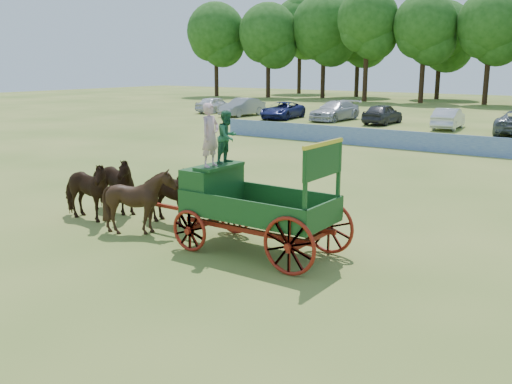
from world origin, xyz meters
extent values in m
plane|color=#AAA04C|center=(0.00, 0.00, 0.00)|extent=(160.00, 160.00, 0.00)
imported|color=#331D0E|center=(-4.28, -1.95, 0.94)|extent=(2.27, 1.13, 1.87)
imported|color=#331D0E|center=(-4.28, -0.85, 0.94)|extent=(2.31, 1.24, 1.87)
imported|color=#331D0E|center=(-1.88, -1.95, 0.94)|extent=(1.95, 1.80, 1.88)
imported|color=#331D0E|center=(-1.88, -0.85, 0.94)|extent=(2.26, 1.11, 1.87)
cube|color=#9C2C0F|center=(0.32, -1.40, 0.60)|extent=(0.12, 2.00, 0.12)
cube|color=#9C2C0F|center=(3.32, -1.40, 0.60)|extent=(0.12, 2.00, 0.12)
cube|color=#9C2C0F|center=(1.82, -1.95, 0.72)|extent=(3.80, 0.10, 0.12)
cube|color=#9C2C0F|center=(1.82, -0.85, 0.72)|extent=(3.80, 0.10, 0.12)
cube|color=#9C2C0F|center=(-0.58, -1.40, 0.75)|extent=(2.80, 0.09, 0.09)
cube|color=#194B1E|center=(1.82, -1.40, 1.00)|extent=(3.80, 1.80, 0.10)
cube|color=#194B1E|center=(1.82, -2.28, 1.30)|extent=(3.80, 0.06, 0.55)
cube|color=#194B1E|center=(1.82, -0.52, 1.30)|extent=(3.80, 0.06, 0.55)
cube|color=#194B1E|center=(3.70, -1.40, 1.30)|extent=(0.06, 1.80, 0.55)
cube|color=#194B1E|center=(0.32, -1.40, 1.55)|extent=(0.85, 1.70, 1.05)
cube|color=#194B1E|center=(0.57, -1.40, 2.12)|extent=(0.55, 1.50, 0.08)
cube|color=#194B1E|center=(-0.06, -1.40, 1.35)|extent=(0.10, 1.60, 0.65)
cube|color=#194B1E|center=(0.12, -1.40, 1.05)|extent=(0.55, 1.60, 0.06)
cube|color=#194B1E|center=(3.62, -2.20, 1.95)|extent=(0.08, 0.08, 1.80)
cube|color=#194B1E|center=(3.62, -0.60, 1.95)|extent=(0.08, 0.08, 1.80)
cube|color=#194B1E|center=(3.62, -1.40, 2.55)|extent=(0.07, 1.75, 0.75)
cube|color=gold|center=(3.62, -1.40, 2.95)|extent=(0.08, 1.80, 0.09)
cube|color=gold|center=(3.58, -1.40, 2.55)|extent=(0.02, 1.30, 0.12)
torus|color=#9C2C0F|center=(0.32, -2.35, 0.55)|extent=(1.09, 0.09, 1.09)
torus|color=#9C2C0F|center=(0.32, -0.45, 0.55)|extent=(1.09, 0.09, 1.09)
torus|color=#9C2C0F|center=(3.32, -2.35, 0.70)|extent=(1.39, 0.09, 1.39)
torus|color=#9C2C0F|center=(3.32, -0.45, 0.70)|extent=(1.39, 0.09, 1.39)
imported|color=#D2A0A6|center=(0.57, -1.75, 2.97)|extent=(0.39, 0.59, 1.61)
imported|color=#25643E|center=(0.57, -1.05, 2.85)|extent=(0.52, 0.67, 1.38)
cube|color=#1C4299|center=(-1.00, 18.00, 0.53)|extent=(26.00, 0.08, 1.05)
imported|color=silver|center=(-26.00, 31.08, 0.78)|extent=(2.04, 4.64, 1.56)
imported|color=gray|center=(-21.55, 29.60, 0.81)|extent=(2.02, 5.02, 1.62)
imported|color=navy|center=(-17.09, 29.50, 0.72)|extent=(3.00, 5.46, 1.45)
imported|color=silver|center=(-12.61, 30.69, 0.82)|extent=(2.64, 5.76, 1.63)
imported|color=#333338|center=(-8.16, 30.28, 0.80)|extent=(1.91, 4.72, 1.61)
imported|color=silver|center=(-2.79, 29.74, 0.77)|extent=(2.07, 4.78, 1.53)
cylinder|color=#382314|center=(-44.00, 53.69, 2.51)|extent=(0.60, 0.60, 5.01)
sphere|color=#1A4612|center=(-44.00, 53.69, 9.23)|extent=(8.34, 8.34, 8.34)
cylinder|color=#382314|center=(-35.90, 55.25, 2.42)|extent=(0.60, 0.60, 4.83)
sphere|color=#1A4612|center=(-35.90, 55.25, 8.90)|extent=(8.18, 8.18, 8.18)
cylinder|color=#382314|center=(-29.00, 58.66, 2.61)|extent=(0.60, 0.60, 5.22)
sphere|color=#1A4612|center=(-29.00, 58.66, 9.62)|extent=(8.92, 8.92, 8.92)
cylinder|color=#382314|center=(-21.06, 55.17, 2.74)|extent=(0.60, 0.60, 5.47)
sphere|color=#1A4612|center=(-21.06, 55.17, 10.08)|extent=(7.57, 7.57, 7.57)
cylinder|color=#382314|center=(-14.20, 56.42, 2.50)|extent=(0.60, 0.60, 5.00)
sphere|color=#1A4612|center=(-14.20, 56.42, 9.20)|extent=(7.56, 7.56, 7.56)
cylinder|color=#382314|center=(-7.03, 57.80, 2.49)|extent=(0.60, 0.60, 4.98)
sphere|color=#1A4612|center=(-7.03, 57.80, 9.18)|extent=(7.62, 7.62, 7.62)
cylinder|color=#382314|center=(-38.00, 67.32, 2.90)|extent=(0.60, 0.60, 5.80)
sphere|color=#1A4612|center=(-38.00, 67.32, 10.68)|extent=(8.44, 8.44, 8.44)
cylinder|color=#382314|center=(-26.34, 63.94, 2.52)|extent=(0.60, 0.60, 5.05)
sphere|color=#1A4612|center=(-26.34, 63.94, 9.30)|extent=(8.77, 8.77, 8.77)
cylinder|color=#382314|center=(-14.97, 64.96, 2.32)|extent=(0.60, 0.60, 4.65)
sphere|color=#1A4612|center=(-14.97, 64.96, 8.56)|extent=(8.68, 8.68, 8.68)
camera|label=1|loc=(9.76, -12.84, 4.74)|focal=40.00mm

